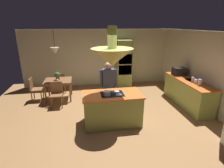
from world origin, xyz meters
TOP-DOWN VIEW (x-y plane):
  - ground at (0.00, 0.00)m, footprint 8.16×8.16m
  - wall_back at (0.00, 3.45)m, footprint 6.80×0.10m
  - wall_right at (3.25, 0.40)m, footprint 0.10×7.20m
  - kitchen_island at (0.00, -0.20)m, footprint 1.65×0.90m
  - counter_run_right at (2.84, 0.60)m, footprint 0.73×2.31m
  - oven_tower at (1.10, 3.04)m, footprint 0.66×0.62m
  - dining_table at (-1.70, 1.90)m, footprint 0.99×0.83m
  - person_at_island at (0.01, 0.52)m, footprint 0.53×0.22m
  - range_hood at (0.00, -0.20)m, footprint 1.10×1.10m
  - pendant_light_over_table at (-1.70, 1.90)m, footprint 0.32×0.32m
  - chair_facing_island at (-1.70, 1.26)m, footprint 0.40×0.40m
  - chair_by_back_wall at (-1.70, 2.54)m, footprint 0.40×0.40m
  - chair_at_corner at (-2.58, 1.90)m, footprint 0.40×0.40m
  - potted_plant_on_table at (-1.71, 1.93)m, footprint 0.20×0.20m
  - cup_on_table at (-1.69, 1.69)m, footprint 0.07×0.07m
  - canister_flour at (2.84, 0.03)m, footprint 0.12×0.12m
  - canister_sugar at (2.84, 0.21)m, footprint 0.13×0.13m
  - canister_tea at (2.84, 0.39)m, footprint 0.11×0.11m
  - microwave_on_counter at (2.84, 1.28)m, footprint 0.46×0.36m
  - cooking_pot_on_cooktop at (-0.16, -0.33)m, footprint 0.18×0.18m

SIDE VIEW (x-z plane):
  - ground at x=0.00m, z-range 0.00..0.00m
  - kitchen_island at x=0.00m, z-range -0.01..0.93m
  - counter_run_right at x=2.84m, z-range 0.01..0.93m
  - chair_facing_island at x=-1.70m, z-range 0.07..0.94m
  - chair_by_back_wall at x=-1.70m, z-range 0.07..0.94m
  - chair_at_corner at x=-2.58m, z-range 0.07..0.94m
  - dining_table at x=-1.70m, z-range 0.27..1.03m
  - cup_on_table at x=-1.69m, z-range 0.76..0.85m
  - potted_plant_on_table at x=-1.71m, z-range 0.78..1.08m
  - person_at_island at x=0.01m, z-range 0.12..1.79m
  - canister_sugar at x=2.84m, z-range 0.92..1.06m
  - cooking_pot_on_cooktop at x=-0.16m, z-range 0.94..1.06m
  - canister_tea at x=2.84m, z-range 0.92..1.08m
  - canister_flour at x=2.84m, z-range 0.92..1.12m
  - oven_tower at x=1.10m, z-range 0.00..2.09m
  - microwave_on_counter at x=2.84m, z-range 0.92..1.20m
  - wall_back at x=0.00m, z-range 0.00..2.55m
  - wall_right at x=3.25m, z-range 0.00..2.55m
  - pendant_light_over_table at x=-1.70m, z-range 1.45..2.27m
  - range_hood at x=0.00m, z-range 1.47..2.47m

